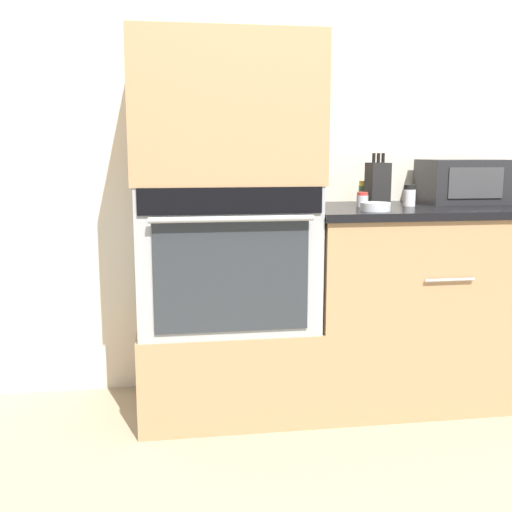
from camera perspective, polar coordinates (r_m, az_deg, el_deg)
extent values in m
plane|color=gray|center=(2.71, 6.47, -16.07)|extent=(12.00, 12.00, 0.00)
cube|color=beige|center=(3.05, 3.83, 11.12)|extent=(8.00, 0.05, 2.50)
cube|color=#A87F56|center=(2.84, -2.91, -10.22)|extent=(0.79, 0.60, 0.42)
cube|color=#9EA0A5|center=(2.70, -3.01, 0.25)|extent=(0.77, 0.59, 0.63)
cube|color=black|center=(2.37, -2.37, 5.26)|extent=(0.74, 0.01, 0.11)
cube|color=orange|center=(2.37, -2.36, 5.26)|extent=(0.09, 0.00, 0.03)
cube|color=#282D33|center=(2.42, -2.31, -1.94)|extent=(0.63, 0.01, 0.46)
cylinder|color=#9EA0A5|center=(2.35, -2.27, 3.54)|extent=(0.65, 0.02, 0.02)
cube|color=#A87F56|center=(2.67, -3.13, 13.51)|extent=(0.79, 0.60, 0.61)
cube|color=#A87F56|center=(3.00, 15.13, -4.65)|extent=(1.07, 0.60, 0.90)
cube|color=black|center=(2.92, 15.55, 4.26)|extent=(1.09, 0.63, 0.03)
cylinder|color=#B7B7BC|center=(2.68, 17.98, -2.18)|extent=(0.22, 0.01, 0.01)
cube|color=#232326|center=(3.14, 19.43, 6.72)|extent=(0.44, 0.27, 0.21)
cube|color=#3D3D3F|center=(3.01, 20.22, 6.55)|extent=(0.27, 0.01, 0.14)
cube|color=black|center=(2.92, 11.50, 6.75)|extent=(0.09, 0.12, 0.20)
cylinder|color=black|center=(2.91, 11.16, 9.16)|extent=(0.02, 0.02, 0.04)
cylinder|color=black|center=(2.92, 11.58, 9.15)|extent=(0.02, 0.02, 0.04)
cylinder|color=black|center=(2.93, 12.01, 9.13)|extent=(0.02, 0.02, 0.04)
cylinder|color=silver|center=(2.63, 11.30, 4.63)|extent=(0.13, 0.13, 0.04)
cylinder|color=#427047|center=(3.08, 11.47, 5.50)|extent=(0.05, 0.05, 0.05)
cylinder|color=red|center=(3.08, 11.49, 6.09)|extent=(0.04, 0.04, 0.01)
cylinder|color=silver|center=(2.89, 14.39, 5.39)|extent=(0.06, 0.06, 0.08)
cylinder|color=black|center=(2.89, 14.43, 6.37)|extent=(0.05, 0.05, 0.02)
cylinder|color=#427047|center=(3.02, 10.10, 5.80)|extent=(0.04, 0.04, 0.09)
cylinder|color=gold|center=(3.02, 10.13, 6.84)|extent=(0.04, 0.04, 0.02)
cylinder|color=silver|center=(2.81, 10.09, 5.17)|extent=(0.05, 0.05, 0.05)
cylinder|color=red|center=(2.81, 10.11, 5.86)|extent=(0.05, 0.05, 0.01)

